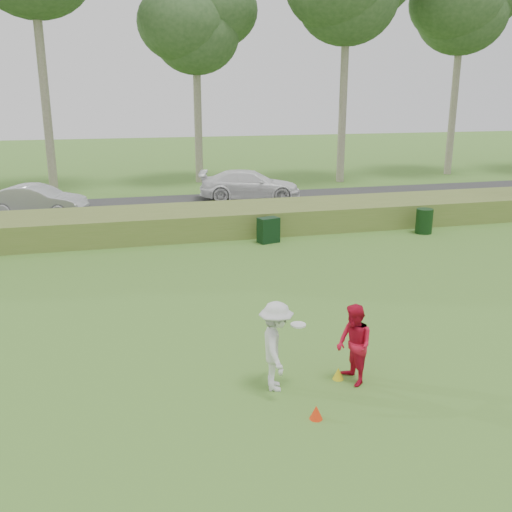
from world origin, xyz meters
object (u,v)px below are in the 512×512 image
object	(u,v)px
player_white	(276,346)
cone_yellow	(338,374)
utility_cabinet	(268,230)
trash_bin	(424,221)
car_right	(250,185)
cone_orange	(316,412)
player_red	(354,345)
car_mid	(37,201)

from	to	relation	value
player_white	cone_yellow	world-z (taller)	player_white
utility_cabinet	trash_bin	size ratio (longest dim) A/B	0.96
trash_bin	car_right	world-z (taller)	car_right
player_white	cone_orange	world-z (taller)	player_white
player_red	car_mid	bearing A→B (deg)	-161.81
utility_cabinet	car_right	xyz separation A→B (m)	(1.36, 7.98, 0.32)
car_right	utility_cabinet	bearing A→B (deg)	-175.54
player_red	utility_cabinet	xyz separation A→B (m)	(1.30, 10.02, -0.30)
car_right	cone_yellow	bearing A→B (deg)	-175.00
utility_cabinet	car_mid	size ratio (longest dim) A/B	0.22
player_white	utility_cabinet	world-z (taller)	player_white
cone_yellow	utility_cabinet	world-z (taller)	utility_cabinet
car_right	player_white	bearing A→B (deg)	-178.69
player_red	cone_orange	size ratio (longest dim) A/B	6.27
player_red	trash_bin	world-z (taller)	player_red
utility_cabinet	car_right	size ratio (longest dim) A/B	0.18
cone_orange	trash_bin	world-z (taller)	trash_bin
utility_cabinet	car_mid	distance (m)	10.39
player_red	trash_bin	size ratio (longest dim) A/B	1.60
cone_yellow	trash_bin	world-z (taller)	trash_bin
trash_bin	car_right	bearing A→B (deg)	119.48
trash_bin	car_mid	world-z (taller)	car_mid
player_red	car_mid	distance (m)	17.81
cone_yellow	cone_orange	bearing A→B (deg)	-126.94
player_red	player_white	bearing A→B (deg)	-100.95
car_mid	trash_bin	bearing A→B (deg)	-95.78
player_red	car_right	distance (m)	18.19
player_white	car_mid	xyz separation A→B (m)	(-5.47, 16.28, -0.09)
trash_bin	car_right	size ratio (longest dim) A/B	0.19
trash_bin	car_mid	size ratio (longest dim) A/B	0.23
player_red	trash_bin	bearing A→B (deg)	139.13
cone_orange	trash_bin	xyz separation A→B (m)	(8.32, 10.82, 0.34)
player_white	cone_orange	distance (m)	1.36
car_right	cone_orange	bearing A→B (deg)	-176.97
player_red	utility_cabinet	distance (m)	10.11
utility_cabinet	cone_orange	bearing A→B (deg)	-117.85
player_white	car_mid	size ratio (longest dim) A/B	0.40
cone_orange	cone_yellow	distance (m)	1.42
cone_yellow	car_mid	xyz separation A→B (m)	(-6.67, 16.26, 0.60)
player_red	trash_bin	distance (m)	12.24
cone_yellow	car_mid	distance (m)	17.58
cone_yellow	car_right	size ratio (longest dim) A/B	0.05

